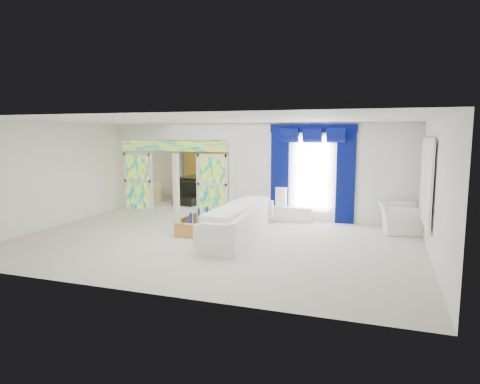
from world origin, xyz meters
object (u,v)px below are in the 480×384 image
at_px(coffee_table, 197,224).
at_px(armchair, 399,218).
at_px(white_sofa, 240,223).
at_px(console_table, 290,214).
at_px(grand_piano, 202,188).

height_order(coffee_table, armchair, armchair).
bearing_deg(white_sofa, console_table, 68.19).
bearing_deg(grand_piano, console_table, -24.35).
bearing_deg(console_table, white_sofa, -107.62).
relative_size(white_sofa, coffee_table, 2.26).
bearing_deg(white_sofa, armchair, 22.21).
bearing_deg(armchair, coffee_table, 99.71).
relative_size(coffee_table, armchair, 1.44).
xyz_separation_m(coffee_table, armchair, (5.28, 1.65, 0.20)).
height_order(white_sofa, armchair, armchair).
bearing_deg(console_table, coffee_table, -134.16).
height_order(coffee_table, console_table, console_table).
bearing_deg(white_sofa, grand_piano, 118.20).
bearing_deg(grand_piano, armchair, -14.96).
distance_m(coffee_table, console_table, 3.08).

